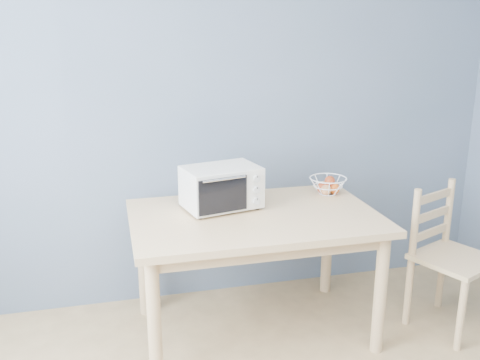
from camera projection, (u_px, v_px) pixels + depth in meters
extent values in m
cube|color=slate|center=(201.00, 105.00, 3.37)|extent=(4.00, 0.01, 2.60)
cube|color=#D2B67E|center=(255.00, 217.00, 3.04)|extent=(1.40, 0.90, 0.04)
cylinder|color=#D2B67E|center=(154.00, 324.00, 2.66)|extent=(0.07, 0.07, 0.71)
cylinder|color=#D2B67E|center=(380.00, 294.00, 2.95)|extent=(0.07, 0.07, 0.71)
cylinder|color=#D2B67E|center=(143.00, 262.00, 3.35)|extent=(0.07, 0.07, 0.71)
cylinder|color=#D2B67E|center=(327.00, 243.00, 3.64)|extent=(0.07, 0.07, 0.71)
cube|color=white|center=(221.00, 187.00, 3.10)|extent=(0.48, 0.37, 0.24)
cube|color=black|center=(212.00, 188.00, 3.08)|extent=(0.32, 0.30, 0.19)
cube|color=black|center=(223.00, 195.00, 2.95)|extent=(0.29, 0.07, 0.20)
cylinder|color=silver|center=(224.00, 179.00, 2.91)|extent=(0.25, 0.07, 0.01)
cube|color=white|center=(256.00, 190.00, 3.04)|extent=(0.12, 0.03, 0.22)
cylinder|color=black|center=(200.00, 218.00, 2.96)|extent=(0.02, 0.02, 0.01)
cylinder|color=black|center=(257.00, 208.00, 3.12)|extent=(0.02, 0.02, 0.01)
cylinder|color=black|center=(186.00, 206.00, 3.15)|extent=(0.02, 0.02, 0.01)
cylinder|color=black|center=(241.00, 198.00, 3.31)|extent=(0.02, 0.02, 0.01)
cylinder|color=silver|center=(257.00, 179.00, 3.02)|extent=(0.04, 0.02, 0.04)
cylinder|color=silver|center=(257.00, 190.00, 3.03)|extent=(0.04, 0.02, 0.04)
cylinder|color=silver|center=(257.00, 201.00, 3.05)|extent=(0.04, 0.02, 0.04)
torus|color=white|center=(328.00, 178.00, 3.37)|extent=(0.30, 0.30, 0.01)
torus|color=white|center=(328.00, 186.00, 3.38)|extent=(0.23, 0.23, 0.01)
torus|color=white|center=(328.00, 193.00, 3.39)|extent=(0.14, 0.14, 0.01)
sphere|color=red|center=(323.00, 188.00, 3.39)|extent=(0.07, 0.07, 0.07)
sphere|color=orange|center=(334.00, 189.00, 3.38)|extent=(0.07, 0.07, 0.07)
sphere|color=#CA824E|center=(326.00, 186.00, 3.43)|extent=(0.07, 0.07, 0.07)
sphere|color=red|center=(330.00, 181.00, 3.37)|extent=(0.07, 0.07, 0.07)
sphere|color=#CA824E|center=(326.00, 190.00, 3.34)|extent=(0.07, 0.07, 0.07)
cube|color=#D2B67E|center=(455.00, 259.00, 3.17)|extent=(0.54, 0.54, 0.03)
cylinder|color=#D2B67E|center=(461.00, 315.00, 3.00)|extent=(0.04, 0.04, 0.44)
cylinder|color=#D2B67E|center=(408.00, 292.00, 3.26)|extent=(0.04, 0.04, 0.44)
cylinder|color=#D2B67E|center=(441.00, 276.00, 3.47)|extent=(0.04, 0.04, 0.44)
cylinder|color=#D2B67E|center=(415.00, 225.00, 3.14)|extent=(0.04, 0.04, 0.44)
cylinder|color=#D2B67E|center=(448.00, 212.00, 3.35)|extent=(0.04, 0.04, 0.44)
cube|color=#D2B67E|center=(431.00, 233.00, 3.27)|extent=(0.33, 0.15, 0.05)
cube|color=#D2B67E|center=(433.00, 215.00, 3.24)|extent=(0.33, 0.15, 0.05)
cube|color=#D2B67E|center=(435.00, 196.00, 3.20)|extent=(0.33, 0.15, 0.05)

